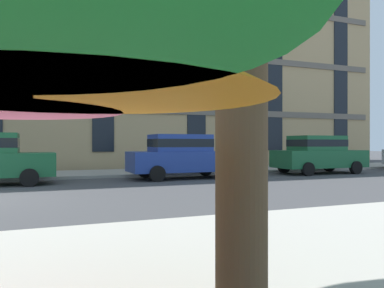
{
  "coord_description": "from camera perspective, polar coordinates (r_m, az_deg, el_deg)",
  "views": [
    {
      "loc": [
        2.12,
        -10.83,
        1.42
      ],
      "look_at": [
        7.73,
        3.2,
        1.4
      ],
      "focal_mm": 35.84,
      "sensor_mm": 36.0,
      "label": 1
    }
  ],
  "objects": [
    {
      "name": "apartment_building",
      "position": [
        27.17,
        -26.51,
        17.6
      ],
      "size": [
        46.4,
        12.08,
        19.2
      ],
      "color": "tan",
      "rests_on": "ground"
    },
    {
      "name": "sedan_blue",
      "position": [
        15.5,
        -1.48,
        -1.66
      ],
      "size": [
        4.4,
        1.98,
        1.78
      ],
      "color": "navy",
      "rests_on": "ground"
    },
    {
      "name": "sedan_green_midblock",
      "position": [
        19.0,
        18.29,
        -1.34
      ],
      "size": [
        4.4,
        1.98,
        1.78
      ],
      "color": "#195933",
      "rests_on": "ground"
    }
  ]
}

